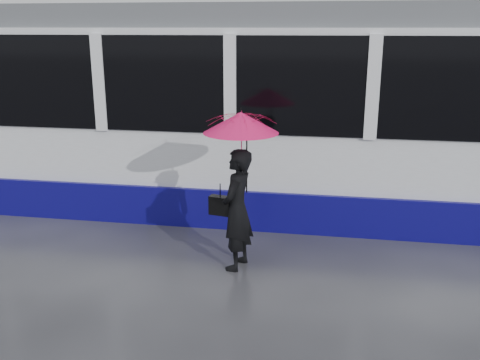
# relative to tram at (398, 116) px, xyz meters

# --- Properties ---
(ground) EXTENTS (90.00, 90.00, 0.00)m
(ground) POSITION_rel_tram_xyz_m (-3.37, -2.50, -1.64)
(ground) COLOR #28272C
(ground) RESTS_ON ground
(rails) EXTENTS (34.00, 1.51, 0.02)m
(rails) POSITION_rel_tram_xyz_m (-3.37, -0.00, -1.63)
(rails) COLOR #3F3D38
(rails) RESTS_ON ground
(tram) EXTENTS (26.00, 2.56, 3.35)m
(tram) POSITION_rel_tram_xyz_m (0.00, 0.00, 0.00)
(tram) COLOR white
(tram) RESTS_ON ground
(woman) EXTENTS (0.48, 0.64, 1.57)m
(woman) POSITION_rel_tram_xyz_m (-2.16, -2.55, -0.85)
(woman) COLOR black
(woman) RESTS_ON ground
(umbrella) EXTENTS (1.09, 1.09, 1.06)m
(umbrella) POSITION_rel_tram_xyz_m (-2.11, -2.55, 0.09)
(umbrella) COLOR #FF1585
(umbrella) RESTS_ON ground
(handbag) EXTENTS (0.30, 0.17, 0.42)m
(handbag) POSITION_rel_tram_xyz_m (-2.38, -2.53, -0.81)
(handbag) COLOR black
(handbag) RESTS_ON ground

